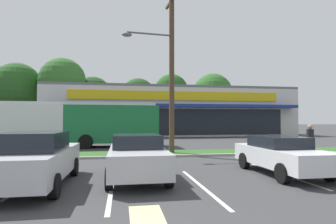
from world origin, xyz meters
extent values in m
cube|color=#2D5B23|center=(0.00, 14.00, 0.06)|extent=(56.00, 2.20, 0.12)
cube|color=#99968C|center=(0.00, 12.78, 0.06)|extent=(56.00, 0.24, 0.12)
cube|color=silver|center=(-3.51, 7.84, 0.00)|extent=(0.12, 4.80, 0.01)
cube|color=silver|center=(-0.91, 6.32, 0.00)|extent=(0.12, 4.80, 0.01)
cube|color=silver|center=(1.74, 6.20, 0.00)|extent=(0.12, 4.80, 0.01)
cube|color=silver|center=(5.17, 7.41, 0.00)|extent=(0.12, 4.80, 0.01)
cube|color=beige|center=(-0.11, 3.76, 0.00)|extent=(0.70, 1.60, 0.01)
cube|color=beige|center=(5.90, 37.07, 2.96)|extent=(31.29, 13.95, 5.93)
cube|color=black|center=(5.90, 30.06, 1.78)|extent=(26.28, 0.08, 3.08)
cube|color=navy|center=(5.90, 29.40, 3.67)|extent=(29.41, 1.40, 0.35)
cube|color=gold|center=(5.90, 30.02, 4.86)|extent=(25.03, 0.16, 1.07)
cube|color=slate|center=(5.90, 37.07, 6.08)|extent=(31.29, 13.95, 0.30)
cylinder|color=#473323|center=(-16.75, 44.56, 2.26)|extent=(0.44, 0.44, 4.51)
sphere|color=#23511E|center=(-16.75, 44.56, 7.27)|extent=(7.36, 7.36, 7.36)
cylinder|color=#473323|center=(-9.72, 42.94, 2.75)|extent=(0.44, 0.44, 5.50)
sphere|color=#2D6026|center=(-9.72, 42.94, 8.13)|extent=(7.02, 7.02, 7.02)
cylinder|color=#473323|center=(-5.39, 45.56, 1.88)|extent=(0.44, 0.44, 3.76)
sphere|color=#1E4719|center=(-5.39, 45.56, 6.11)|extent=(6.26, 6.26, 6.26)
cylinder|color=#473323|center=(2.10, 44.79, 1.95)|extent=(0.44, 0.44, 3.91)
sphere|color=#1E4719|center=(2.10, 44.79, 6.10)|extent=(5.86, 5.86, 5.86)
cylinder|color=#473323|center=(8.00, 46.04, 2.48)|extent=(0.44, 0.44, 4.97)
sphere|color=#23511E|center=(8.00, 46.04, 7.18)|extent=(5.91, 5.91, 5.91)
cylinder|color=#473323|center=(14.89, 44.03, 2.06)|extent=(0.44, 0.44, 4.11)
sphere|color=#2D6026|center=(14.89, 44.03, 6.67)|extent=(6.82, 6.82, 6.82)
cylinder|color=#4C3826|center=(2.22, 13.84, 4.79)|extent=(0.30, 0.30, 9.59)
cube|color=#4C3826|center=(2.22, 13.84, 8.99)|extent=(0.37, 2.40, 0.14)
cylinder|color=#59595B|center=(0.93, 13.71, 6.90)|extent=(2.60, 0.35, 0.10)
ellipsoid|color=#59595B|center=(-0.37, 13.59, 6.75)|extent=(0.56, 0.32, 0.24)
cube|color=#196638|center=(-1.30, 19.18, 1.70)|extent=(6.68, 2.74, 2.70)
cube|color=silver|center=(-7.30, 19.00, 1.70)|extent=(5.48, 2.71, 2.70)
cube|color=silver|center=(-4.00, 19.10, 3.15)|extent=(11.60, 2.63, 0.20)
cube|color=black|center=(-4.04, 20.40, 2.19)|extent=(11.05, 0.38, 1.19)
cylinder|color=black|center=(-8.17, 17.81, 0.50)|extent=(1.01, 0.33, 1.00)
cylinder|color=black|center=(-8.24, 20.15, 0.50)|extent=(1.01, 0.33, 1.00)
cylinder|color=black|center=(-3.06, 17.95, 0.50)|extent=(1.01, 0.33, 1.00)
cylinder|color=black|center=(-3.13, 20.30, 0.50)|extent=(1.01, 0.33, 1.00)
cylinder|color=black|center=(0.24, 18.05, 0.50)|extent=(1.01, 0.33, 1.00)
cylinder|color=black|center=(0.17, 20.39, 0.50)|extent=(1.01, 0.33, 1.00)
cube|color=#B7B7BC|center=(-3.14, 6.95, 0.71)|extent=(1.80, 4.75, 0.78)
cube|color=black|center=(-3.14, 6.71, 1.36)|extent=(1.58, 2.14, 0.53)
cylinder|color=black|center=(-3.99, 8.42, 0.32)|extent=(0.22, 0.64, 0.64)
cylinder|color=black|center=(-2.28, 8.42, 0.32)|extent=(0.22, 0.64, 0.64)
cylinder|color=black|center=(-2.28, 5.48, 0.32)|extent=(0.22, 0.64, 0.64)
cube|color=silver|center=(5.16, 7.44, 0.64)|extent=(1.75, 4.42, 0.64)
cube|color=black|center=(5.16, 7.66, 1.17)|extent=(1.54, 1.99, 0.40)
cylinder|color=black|center=(5.99, 6.07, 0.32)|extent=(0.22, 0.64, 0.64)
cylinder|color=black|center=(4.33, 6.07, 0.32)|extent=(0.22, 0.64, 0.64)
cylinder|color=black|center=(5.99, 8.81, 0.32)|extent=(0.22, 0.64, 0.64)
cylinder|color=black|center=(4.33, 8.81, 0.32)|extent=(0.22, 0.64, 0.64)
cube|color=#B7B7BC|center=(-0.11, 7.53, 0.68)|extent=(1.81, 4.38, 0.72)
cube|color=black|center=(-0.11, 7.75, 1.26)|extent=(1.59, 1.97, 0.44)
cylinder|color=black|center=(0.75, 6.17, 0.32)|extent=(0.22, 0.64, 0.64)
cylinder|color=black|center=(-0.97, 6.17, 0.32)|extent=(0.22, 0.64, 0.64)
cylinder|color=black|center=(0.75, 8.89, 0.32)|extent=(0.22, 0.64, 0.64)
cylinder|color=black|center=(-0.97, 8.89, 0.32)|extent=(0.22, 0.64, 0.64)
cube|color=#0C3F1E|center=(-1.81, 25.21, 0.67)|extent=(4.42, 1.82, 0.71)
cube|color=black|center=(-2.03, 25.21, 1.27)|extent=(1.99, 1.60, 0.47)
cylinder|color=black|center=(-0.44, 26.08, 0.32)|extent=(0.64, 0.22, 0.64)
cylinder|color=black|center=(-0.44, 24.35, 0.32)|extent=(0.64, 0.22, 0.64)
cylinder|color=black|center=(-3.18, 26.08, 0.32)|extent=(0.64, 0.22, 0.64)
cylinder|color=black|center=(-3.18, 24.35, 0.32)|extent=(0.64, 0.22, 0.64)
cylinder|color=#726651|center=(8.89, 10.90, 0.42)|extent=(0.30, 0.30, 0.85)
cylinder|color=black|center=(8.89, 10.90, 1.18)|extent=(0.35, 0.35, 0.67)
sphere|color=tan|center=(8.89, 10.90, 1.64)|extent=(0.23, 0.23, 0.23)
camera|label=1|loc=(-0.62, -1.88, 1.97)|focal=29.62mm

